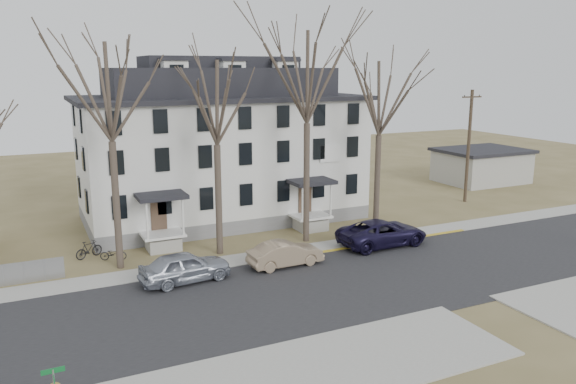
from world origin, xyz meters
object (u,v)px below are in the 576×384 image
tree_far_left (108,85)px  utility_pole_far (469,145)px  boarding_house (222,148)px  bicycle_left (113,254)px  tree_mid_left (216,97)px  car_silver (185,268)px  car_tan (285,254)px  bicycle_right (89,250)px  tree_mid_right (380,93)px  car_navy (382,233)px  tree_center (307,70)px

tree_far_left → utility_pole_far: bearing=8.1°
boarding_house → bicycle_left: (-9.18, -6.78, -4.97)m
tree_mid_left → car_silver: bearing=-129.9°
car_tan → bicycle_right: car_tan is taller
utility_pole_far → bicycle_right: 31.29m
tree_mid_right → car_silver: bearing=-165.4°
tree_far_left → car_navy: size_ratio=2.30×
bicycle_left → car_navy: bearing=-85.1°
tree_far_left → car_tan: (8.68, -3.87, -9.62)m
tree_mid_left → bicycle_right: 11.98m
tree_far_left → car_tan: 13.52m
utility_pole_far → car_silver: (-26.70, -8.03, -4.08)m
utility_pole_far → bicycle_left: (-29.68, -2.82, -4.50)m
boarding_house → car_tan: bearing=-91.5°
car_navy → tree_center: bearing=51.4°
car_navy → bicycle_right: bearing=71.2°
tree_mid_right → utility_pole_far: tree_mid_right is taller
car_silver → car_tan: 5.89m
tree_mid_left → tree_far_left: bearing=180.0°
tree_mid_right → tree_far_left: bearing=180.0°
tree_center → car_navy: 11.41m
car_navy → boarding_house: bearing=30.6°
car_tan → boarding_house: bearing=-3.6°
car_navy → bicycle_left: bearing=73.4°
tree_center → car_tan: size_ratio=3.34×
tree_far_left → car_silver: size_ratio=2.82×
tree_far_left → tree_mid_right: tree_far_left is taller
boarding_house → bicycle_left: size_ratio=13.50×
tree_mid_left → bicycle_right: (-7.44, 2.43, -9.07)m
boarding_house → tree_center: tree_center is taller
car_silver → car_navy: 13.20m
tree_center → tree_mid_left: bearing=180.0°
tree_mid_left → bicycle_left: size_ratio=8.27×
car_tan → tree_mid_right: bearing=-68.5°
tree_mid_left → tree_center: tree_center is taller
tree_far_left → utility_pole_far: size_ratio=1.44×
tree_mid_right → bicycle_right: tree_mid_right is taller
tree_center → tree_mid_right: 5.70m
boarding_house → tree_mid_left: size_ratio=1.63×
tree_mid_right → bicycle_right: (-18.94, 2.43, -9.07)m
boarding_house → tree_mid_right: (8.50, -8.15, 4.22)m
car_navy → bicycle_left: (-16.15, 4.40, -0.43)m
tree_mid_left → car_silver: 10.09m
tree_mid_left → tree_center: (6.00, 0.00, 1.48)m
utility_pole_far → car_navy: size_ratio=1.59×
boarding_house → tree_center: (3.00, -8.15, 5.71)m
tree_far_left → car_silver: 10.63m
tree_far_left → car_tan: size_ratio=3.12×
tree_far_left → tree_center: 12.02m
tree_center → car_tan: (-3.32, -3.87, -10.36)m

